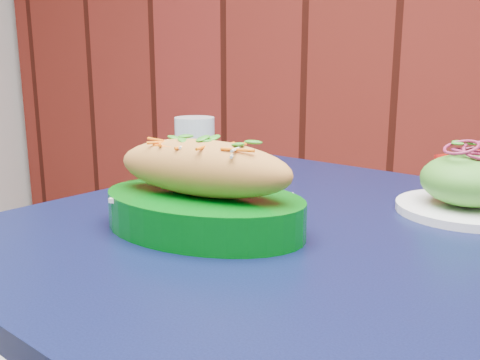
% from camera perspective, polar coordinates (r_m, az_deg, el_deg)
% --- Properties ---
extents(cafe_table, '(0.99, 0.99, 0.75)m').
position_cam_1_polar(cafe_table, '(0.75, 8.29, -11.53)').
color(cafe_table, black).
rests_on(cafe_table, ground).
extents(banh_mi_basket, '(0.29, 0.20, 0.13)m').
position_cam_1_polar(banh_mi_basket, '(0.69, -3.97, -1.40)').
color(banh_mi_basket, '#005A0D').
rests_on(banh_mi_basket, cafe_table).
extents(salad_plate, '(0.20, 0.20, 0.11)m').
position_cam_1_polar(salad_plate, '(0.84, 23.16, -0.58)').
color(salad_plate, white).
rests_on(salad_plate, cafe_table).
extents(water_glass, '(0.07, 0.07, 0.12)m').
position_cam_1_polar(water_glass, '(0.97, -4.82, 3.28)').
color(water_glass, silver).
rests_on(water_glass, cafe_table).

